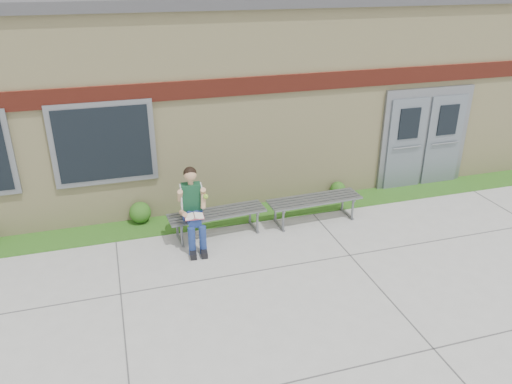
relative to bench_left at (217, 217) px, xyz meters
name	(u,v)px	position (x,y,z in m)	size (l,w,h in m)	color
ground	(309,280)	(1.10, -1.94, -0.37)	(80.00, 80.00, 0.00)	#9E9E99
grass_strip	(262,212)	(1.10, 0.66, -0.36)	(16.00, 0.80, 0.02)	#1F5416
school_building	(222,80)	(1.10, 4.05, 1.73)	(16.20, 6.22, 4.20)	beige
bench_left	(217,217)	(0.00, 0.00, 0.00)	(1.88, 0.64, 0.48)	slate
bench_right	(314,204)	(2.00, 0.00, 0.01)	(1.91, 0.60, 0.49)	slate
girl	(193,207)	(-0.49, -0.22, 0.39)	(0.53, 0.91, 1.48)	navy
shrub_mid	(140,212)	(-1.38, 0.91, -0.14)	(0.43, 0.43, 0.43)	#1F5416
shrub_east	(338,189)	(2.96, 0.91, -0.18)	(0.33, 0.33, 0.33)	#1F5416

